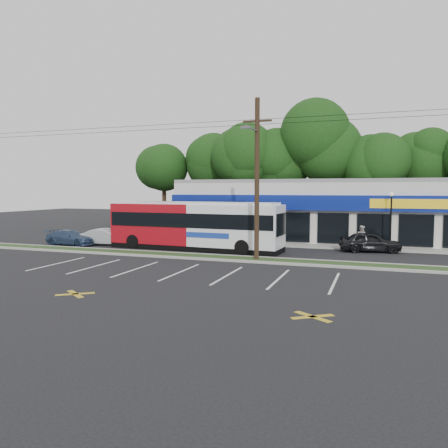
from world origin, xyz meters
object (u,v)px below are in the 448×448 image
pedestrian_b (362,238)px  pedestrian_a (269,235)px  car_silver (107,237)px  metrobus (195,224)px  car_blue (71,238)px  car_dark (370,242)px  utility_pole (254,174)px  lamp_post (391,214)px

pedestrian_b → pedestrian_a: bearing=33.3°
car_silver → pedestrian_a: bearing=-79.5°
metrobus → car_silver: 7.75m
car_blue → car_silver: bearing=-68.4°
car_dark → pedestrian_a: bearing=71.1°
car_dark → pedestrian_b: bearing=19.8°
car_silver → car_blue: car_silver is taller
car_silver → car_blue: (-2.67, -0.96, -0.05)m
car_blue → metrobus: bearing=-82.6°
metrobus → car_dark: 12.69m
car_blue → car_dark: bearing=-78.2°
car_dark → car_silver: bearing=87.5°
utility_pole → metrobus: utility_pole is taller
lamp_post → pedestrian_b: size_ratio=2.36×
car_dark → pedestrian_b: (-0.63, 1.05, 0.18)m
pedestrian_b → lamp_post: bearing=-138.2°
lamp_post → pedestrian_a: size_ratio=2.51×
lamp_post → car_silver: (-21.33, -4.34, -2.01)m
car_dark → pedestrian_a: pedestrian_a is taller
car_dark → utility_pole: bearing=122.8°
car_blue → pedestrian_b: 22.56m
utility_pole → pedestrian_a: bearing=96.2°
utility_pole → pedestrian_b: bearing=50.8°
lamp_post → car_blue: (-24.00, -5.30, -2.06)m
pedestrian_a → car_dark: bearing=158.9°
car_dark → pedestrian_b: 1.24m
metrobus → pedestrian_b: bearing=21.9°
pedestrian_b → car_dark: bearing=154.1°
pedestrian_b → utility_pole: bearing=84.1°
metrobus → car_blue: (-10.33, -1.00, -1.26)m
lamp_post → car_dark: 2.74m
lamp_post → car_blue: 24.66m
utility_pole → car_dark: bearing=43.8°
utility_pole → lamp_post: utility_pole is taller
lamp_post → pedestrian_b: lamp_post is taller
lamp_post → car_silver: lamp_post is taller
utility_pole → car_blue: 16.74m
metrobus → pedestrian_a: bearing=43.5°
car_silver → pedestrian_b: 19.75m
car_silver → car_blue: 2.84m
utility_pole → car_blue: size_ratio=11.93×
car_silver → pedestrian_a: (12.34, 4.04, 0.19)m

